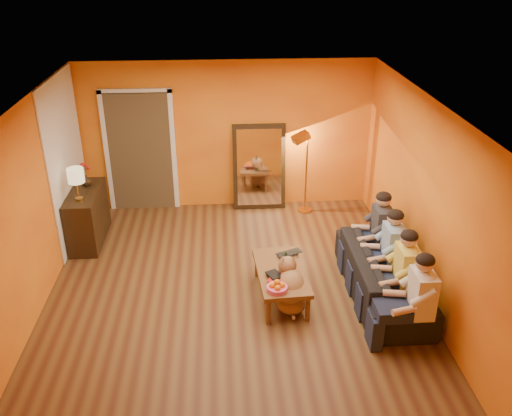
{
  "coord_description": "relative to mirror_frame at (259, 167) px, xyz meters",
  "views": [
    {
      "loc": [
        -0.1,
        -6.21,
        4.3
      ],
      "look_at": [
        0.35,
        0.5,
        1.0
      ],
      "focal_mm": 38.0,
      "sensor_mm": 36.0,
      "label": 1
    }
  ],
  "objects": [
    {
      "name": "book_lower",
      "position": [
        -0.1,
        -3.04,
        -0.33
      ],
      "size": [
        0.26,
        0.3,
        0.02
      ],
      "primitive_type": "imported",
      "rotation": [
        0.0,
        0.0,
        0.27
      ],
      "color": "black",
      "rests_on": "coffee_table"
    },
    {
      "name": "dog",
      "position": [
        0.18,
        -3.08,
        -0.4
      ],
      "size": [
        0.51,
        0.68,
        0.72
      ],
      "primitive_type": null,
      "rotation": [
        0.0,
        0.0,
        0.22
      ],
      "color": "#9B6F46",
      "rests_on": "floor"
    },
    {
      "name": "mirror_glass",
      "position": [
        0.0,
        -0.04,
        0.0
      ],
      "size": [
        0.78,
        0.21,
        1.35
      ],
      "primitive_type": "cube",
      "rotation": [
        -0.14,
        0.0,
        0.0
      ],
      "color": "white",
      "rests_on": "mirror_frame"
    },
    {
      "name": "room_shell",
      "position": [
        -0.55,
        -2.26,
        0.54
      ],
      "size": [
        5.0,
        5.5,
        2.6
      ],
      "color": "brown",
      "rests_on": "ground"
    },
    {
      "name": "laptop",
      "position": [
        0.26,
        -2.49,
        -0.33
      ],
      "size": [
        0.43,
        0.36,
        0.03
      ],
      "primitive_type": "imported",
      "rotation": [
        0.0,
        0.0,
        0.41
      ],
      "color": "black",
      "rests_on": "coffee_table"
    },
    {
      "name": "sofa",
      "position": [
        1.45,
        -2.87,
        -0.45
      ],
      "size": [
        2.15,
        0.84,
        0.63
      ],
      "primitive_type": "imported",
      "rotation": [
        0.0,
        0.0,
        1.57
      ],
      "color": "black",
      "rests_on": "floor"
    },
    {
      "name": "white_accent",
      "position": [
        -3.04,
        -0.88,
        0.54
      ],
      "size": [
        0.02,
        1.9,
        2.58
      ],
      "primitive_type": "cube",
      "color": "white",
      "rests_on": "wall_left"
    },
    {
      "name": "table_lamp",
      "position": [
        -2.79,
        -1.38,
        0.34
      ],
      "size": [
        0.24,
        0.24,
        0.51
      ],
      "primitive_type": null,
      "color": "beige",
      "rests_on": "sideboard"
    },
    {
      "name": "person_far_right",
      "position": [
        1.58,
        -2.22,
        -0.15
      ],
      "size": [
        0.7,
        0.44,
        1.22
      ],
      "primitive_type": null,
      "color": "#2F2F33",
      "rests_on": "sofa"
    },
    {
      "name": "book_upper",
      "position": [
        -0.1,
        -3.05,
        -0.29
      ],
      "size": [
        0.24,
        0.26,
        0.02
      ],
      "primitive_type": "imported",
      "rotation": [
        0.0,
        0.0,
        0.45
      ],
      "color": "black",
      "rests_on": "book_mid"
    },
    {
      "name": "person_far_left",
      "position": [
        1.58,
        -3.87,
        -0.15
      ],
      "size": [
        0.7,
        0.44,
        1.22
      ],
      "primitive_type": null,
      "color": "beige",
      "rests_on": "sofa"
    },
    {
      "name": "flowers",
      "position": [
        -2.79,
        -0.83,
        0.41
      ],
      "size": [
        0.17,
        0.17,
        0.39
      ],
      "primitive_type": null,
      "color": "#AE1713",
      "rests_on": "vase"
    },
    {
      "name": "coffee_table",
      "position": [
        0.08,
        -2.84,
        -0.55
      ],
      "size": [
        0.69,
        1.26,
        0.42
      ],
      "primitive_type": null,
      "rotation": [
        0.0,
        0.0,
        0.06
      ],
      "color": "brown",
      "rests_on": "floor"
    },
    {
      "name": "sideboard",
      "position": [
        -2.79,
        -1.08,
        -0.34
      ],
      "size": [
        0.44,
        1.18,
        0.85
      ],
      "primitive_type": "cube",
      "color": "black",
      "rests_on": "floor"
    },
    {
      "name": "person_mid_left",
      "position": [
        1.58,
        -3.32,
        -0.15
      ],
      "size": [
        0.7,
        0.44,
        1.22
      ],
      "primitive_type": null,
      "color": "gold",
      "rests_on": "sofa"
    },
    {
      "name": "person_mid_right",
      "position": [
        1.58,
        -2.77,
        -0.15
      ],
      "size": [
        0.7,
        0.44,
        1.22
      ],
      "primitive_type": null,
      "color": "#7D9CC1",
      "rests_on": "sofa"
    },
    {
      "name": "book_mid",
      "position": [
        -0.09,
        -3.03,
        -0.31
      ],
      "size": [
        0.25,
        0.29,
        0.02
      ],
      "primitive_type": "imported",
      "rotation": [
        0.0,
        0.0,
        -0.33
      ],
      "color": "#AE1713",
      "rests_on": "book_lower"
    },
    {
      "name": "door_jamb_right",
      "position": [
        -1.48,
        0.08,
        0.29
      ],
      "size": [
        0.08,
        0.06,
        2.2
      ],
      "primitive_type": "cube",
      "color": "white",
      "rests_on": "wall_back"
    },
    {
      "name": "fruit_bowl",
      "position": [
        -0.02,
        -3.29,
        -0.26
      ],
      "size": [
        0.26,
        0.26,
        0.16
      ],
      "primitive_type": null,
      "color": "#DA4C7C",
      "rests_on": "coffee_table"
    },
    {
      "name": "door_header",
      "position": [
        -2.05,
        0.08,
        1.36
      ],
      "size": [
        1.22,
        0.06,
        0.08
      ],
      "primitive_type": "cube",
      "color": "white",
      "rests_on": "wall_back"
    },
    {
      "name": "mirror_frame",
      "position": [
        0.0,
        0.0,
        0.0
      ],
      "size": [
        0.92,
        0.27,
        1.51
      ],
      "primitive_type": "cube",
      "rotation": [
        -0.14,
        0.0,
        0.0
      ],
      "color": "black",
      "rests_on": "floor"
    },
    {
      "name": "tumbler",
      "position": [
        0.2,
        -2.72,
        -0.29
      ],
      "size": [
        0.11,
        0.11,
        0.09
      ],
      "primitive_type": "imported",
      "rotation": [
        0.0,
        0.0,
        0.16
      ],
      "color": "#B27F3F",
      "rests_on": "coffee_table"
    },
    {
      "name": "doorway_recess",
      "position": [
        -2.05,
        0.2,
        0.29
      ],
      "size": [
        1.06,
        0.3,
        2.1
      ],
      "primitive_type": "cube",
      "color": "#3F2D19",
      "rests_on": "floor"
    },
    {
      "name": "door_jamb_left",
      "position": [
        -2.62,
        0.08,
        0.29
      ],
      "size": [
        0.08,
        0.06,
        2.2
      ],
      "primitive_type": "cube",
      "color": "white",
      "rests_on": "wall_back"
    },
    {
      "name": "vase",
      "position": [
        -2.79,
        -0.83,
        0.18
      ],
      "size": [
        0.16,
        0.16,
        0.17
      ],
      "primitive_type": "imported",
      "color": "black",
      "rests_on": "sideboard"
    },
    {
      "name": "floor_lamp",
      "position": [
        0.79,
        -0.28,
        -0.04
      ],
      "size": [
        0.36,
        0.32,
        1.44
      ],
      "primitive_type": null,
      "rotation": [
        0.0,
        0.0,
        0.31
      ],
      "color": "gold",
      "rests_on": "floor"
    },
    {
      "name": "wine_bottle",
      "position": [
        0.13,
        -2.89,
        -0.18
      ],
      "size": [
        0.07,
        0.07,
        0.31
      ],
      "primitive_type": "cylinder",
      "color": "black",
      "rests_on": "coffee_table"
    }
  ]
}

